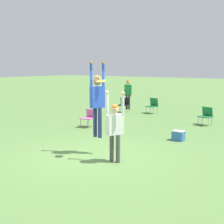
{
  "coord_description": "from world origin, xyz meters",
  "views": [
    {
      "loc": [
        5.7,
        -6.8,
        2.63
      ],
      "look_at": [
        0.31,
        0.45,
        1.3
      ],
      "focal_mm": 50.0,
      "sensor_mm": 36.0,
      "label": 1
    }
  ],
  "objects_px": {
    "person_defending": "(115,125)",
    "frisbee": "(101,81)",
    "camping_chair_1": "(124,104)",
    "camping_chair_4": "(89,116)",
    "person_spectator_near": "(128,91)",
    "cooler_box": "(178,136)",
    "camping_chair_0": "(153,105)",
    "camping_chair_2": "(206,115)",
    "person_jumping": "(97,97)"
  },
  "relations": [
    {
      "from": "person_defending",
      "to": "frisbee",
      "type": "xyz_separation_m",
      "value": [
        -0.54,
        0.09,
        1.19
      ]
    },
    {
      "from": "camping_chair_1",
      "to": "camping_chair_4",
      "type": "height_order",
      "value": "camping_chair_1"
    },
    {
      "from": "person_spectator_near",
      "to": "cooler_box",
      "type": "distance_m",
      "value": 8.33
    },
    {
      "from": "frisbee",
      "to": "person_spectator_near",
      "type": "height_order",
      "value": "frisbee"
    },
    {
      "from": "person_spectator_near",
      "to": "cooler_box",
      "type": "relative_size",
      "value": 4.45
    },
    {
      "from": "camping_chair_0",
      "to": "frisbee",
      "type": "bearing_deg",
      "value": 120.5
    },
    {
      "from": "person_defending",
      "to": "frisbee",
      "type": "relative_size",
      "value": 7.14
    },
    {
      "from": "person_defending",
      "to": "camping_chair_1",
      "type": "height_order",
      "value": "person_defending"
    },
    {
      "from": "camping_chair_0",
      "to": "camping_chair_2",
      "type": "height_order",
      "value": "camping_chair_0"
    },
    {
      "from": "person_jumping",
      "to": "cooler_box",
      "type": "xyz_separation_m",
      "value": [
        1.27,
        3.0,
        -1.54
      ]
    },
    {
      "from": "camping_chair_1",
      "to": "camping_chair_2",
      "type": "bearing_deg",
      "value": 151.17
    },
    {
      "from": "person_defending",
      "to": "camping_chair_4",
      "type": "relative_size",
      "value": 2.55
    },
    {
      "from": "frisbee",
      "to": "camping_chair_4",
      "type": "height_order",
      "value": "frisbee"
    },
    {
      "from": "person_defending",
      "to": "person_jumping",
      "type": "bearing_deg",
      "value": -90.0
    },
    {
      "from": "person_defending",
      "to": "person_spectator_near",
      "type": "height_order",
      "value": "person_defending"
    },
    {
      "from": "person_jumping",
      "to": "frisbee",
      "type": "height_order",
      "value": "person_jumping"
    },
    {
      "from": "person_jumping",
      "to": "camping_chair_1",
      "type": "bearing_deg",
      "value": 51.8
    },
    {
      "from": "frisbee",
      "to": "camping_chair_0",
      "type": "distance_m",
      "value": 9.16
    },
    {
      "from": "cooler_box",
      "to": "person_defending",
      "type": "bearing_deg",
      "value": -95.73
    },
    {
      "from": "person_spectator_near",
      "to": "person_defending",
      "type": "bearing_deg",
      "value": -88.37
    },
    {
      "from": "person_defending",
      "to": "cooler_box",
      "type": "relative_size",
      "value": 4.77
    },
    {
      "from": "person_defending",
      "to": "camping_chair_0",
      "type": "xyz_separation_m",
      "value": [
        -3.6,
        8.55,
        -0.54
      ]
    },
    {
      "from": "person_jumping",
      "to": "cooler_box",
      "type": "height_order",
      "value": "person_jumping"
    },
    {
      "from": "camping_chair_2",
      "to": "person_jumping",
      "type": "bearing_deg",
      "value": 95.53
    },
    {
      "from": "person_jumping",
      "to": "frisbee",
      "type": "xyz_separation_m",
      "value": [
        0.39,
        -0.3,
        0.5
      ]
    },
    {
      "from": "person_defending",
      "to": "frisbee",
      "type": "bearing_deg",
      "value": -76.54
    },
    {
      "from": "frisbee",
      "to": "camping_chair_4",
      "type": "xyz_separation_m",
      "value": [
        -3.32,
        3.32,
        -1.76
      ]
    },
    {
      "from": "camping_chair_1",
      "to": "person_spectator_near",
      "type": "bearing_deg",
      "value": -84.99
    },
    {
      "from": "person_defending",
      "to": "frisbee",
      "type": "height_order",
      "value": "frisbee"
    },
    {
      "from": "person_spectator_near",
      "to": "cooler_box",
      "type": "height_order",
      "value": "person_spectator_near"
    },
    {
      "from": "camping_chair_1",
      "to": "person_spectator_near",
      "type": "relative_size",
      "value": 0.46
    },
    {
      "from": "person_jumping",
      "to": "cooler_box",
      "type": "bearing_deg",
      "value": -0.42
    },
    {
      "from": "camping_chair_2",
      "to": "frisbee",
      "type": "bearing_deg",
      "value": 99.17
    },
    {
      "from": "frisbee",
      "to": "camping_chair_2",
      "type": "xyz_separation_m",
      "value": [
        0.6,
        6.8,
        -1.75
      ]
    },
    {
      "from": "person_defending",
      "to": "camping_chair_2",
      "type": "relative_size",
      "value": 2.44
    },
    {
      "from": "camping_chair_4",
      "to": "cooler_box",
      "type": "distance_m",
      "value": 4.21
    },
    {
      "from": "person_spectator_near",
      "to": "cooler_box",
      "type": "xyz_separation_m",
      "value": [
        5.99,
        -5.71,
        -0.94
      ]
    },
    {
      "from": "person_jumping",
      "to": "camping_chair_2",
      "type": "height_order",
      "value": "person_jumping"
    },
    {
      "from": "frisbee",
      "to": "camping_chair_0",
      "type": "xyz_separation_m",
      "value": [
        -3.07,
        8.46,
        -1.73
      ]
    },
    {
      "from": "camping_chair_4",
      "to": "cooler_box",
      "type": "relative_size",
      "value": 1.87
    },
    {
      "from": "camping_chair_0",
      "to": "camping_chair_1",
      "type": "distance_m",
      "value": 1.68
    },
    {
      "from": "person_defending",
      "to": "person_spectator_near",
      "type": "bearing_deg",
      "value": -125.67
    },
    {
      "from": "frisbee",
      "to": "camping_chair_1",
      "type": "height_order",
      "value": "frisbee"
    },
    {
      "from": "camping_chair_1",
      "to": "camping_chair_2",
      "type": "xyz_separation_m",
      "value": [
        5.23,
        -1.03,
        -0.03
      ]
    },
    {
      "from": "camping_chair_4",
      "to": "cooler_box",
      "type": "xyz_separation_m",
      "value": [
        4.2,
        -0.02,
        -0.28
      ]
    },
    {
      "from": "camping_chair_2",
      "to": "cooler_box",
      "type": "height_order",
      "value": "camping_chair_2"
    },
    {
      "from": "person_defending",
      "to": "camping_chair_4",
      "type": "bearing_deg",
      "value": -108.92
    },
    {
      "from": "frisbee",
      "to": "camping_chair_4",
      "type": "relative_size",
      "value": 0.36
    },
    {
      "from": "person_defending",
      "to": "person_spectator_near",
      "type": "xyz_separation_m",
      "value": [
        -5.65,
        9.1,
        0.08
      ]
    },
    {
      "from": "frisbee",
      "to": "camping_chair_2",
      "type": "distance_m",
      "value": 7.05
    }
  ]
}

